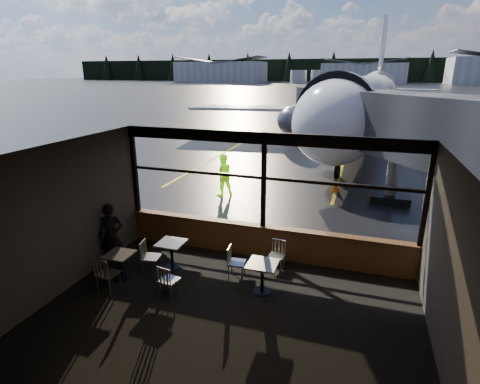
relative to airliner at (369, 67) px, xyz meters
The scene contains 32 objects.
ground_plane 99.42m from the airliner, 91.35° to the left, with size 520.00×520.00×0.00m, color black.
carpet_floor 24.45m from the airliner, 95.64° to the right, with size 8.00×6.00×0.01m, color black.
ceiling 23.93m from the airliner, 95.64° to the right, with size 8.00×6.00×0.04m, color #38332D.
wall_left 24.84m from the airliner, 104.96° to the right, with size 0.04×6.00×3.50m, color #49413A.
wall_right 24.07m from the airliner, 86.01° to the right, with size 0.04×6.00×3.50m, color #49413A.
wall_back 27.09m from the airliner, 95.01° to the right, with size 8.00×0.04×3.50m, color #49413A.
window_sill 21.44m from the airliner, 96.45° to the right, with size 8.00×0.28×0.90m, color #59351B.
window_header 20.97m from the airliner, 96.45° to the right, with size 8.00×0.18×0.30m, color black.
mullion_left 21.90m from the airliner, 106.88° to the right, with size 0.12×0.12×2.60m, color black.
mullion_centre 21.11m from the airliner, 96.45° to the right, with size 0.12×0.12×2.60m, color black.
mullion_right 21.04m from the airliner, 85.58° to the right, with size 0.12×0.12×2.60m, color black.
window_transom 21.10m from the airliner, 96.45° to the right, with size 8.00×0.10×0.08m, color black.
airliner is the anchor object (origin of this frame).
jet_bridge 15.58m from the airliner, 85.30° to the right, with size 8.95×10.93×4.77m, color #2D2D30, non-canonical shape.
cafe_table_near 23.11m from the airliner, 94.79° to the right, with size 0.68×0.68×0.75m, color gray, non-canonical shape.
cafe_table_mid 23.10m from the airliner, 101.36° to the right, with size 0.67×0.67×0.74m, color #A09B93, non-canonical shape.
cafe_table_left 24.16m from the airliner, 103.20° to the right, with size 0.63×0.63×0.69m, color #A9A49B, non-canonical shape.
chair_near_w 22.80m from the airliner, 96.83° to the right, with size 0.47×0.47×0.87m, color #B8B3A6, non-canonical shape.
chair_near_n 22.05m from the airliner, 94.77° to the right, with size 0.45×0.45×0.83m, color #BCB6AA, non-canonical shape.
chair_mid_s 24.16m from the airliner, 99.39° to the right, with size 0.45×0.45×0.83m, color beige, non-canonical shape.
chair_mid_w 23.57m from the airliner, 102.00° to the right, with size 0.50×0.50×0.91m, color #ADA99C, non-canonical shape.
chair_left_s 24.68m from the airliner, 102.71° to the right, with size 0.51×0.51×0.93m, color #ADA79C, non-canonical shape.
passenger 23.70m from the airliner, 104.96° to the right, with size 0.63×0.41×1.72m, color black.
ground_crew 17.38m from the airliner, 108.57° to the right, with size 0.86×0.67×1.77m, color #BFF219.
cone_nose 14.77m from the airliner, 93.64° to the right, with size 0.35×0.35×0.49m, color #FF6808.
cone_wing 7.85m from the airliner, behind, with size 0.32×0.32×0.45m, color orange.
hangar_left 174.91m from the airliner, 114.43° to the left, with size 45.00×18.00×11.00m, color silver, non-canonical shape.
hangar_mid 164.27m from the airliner, 90.82° to the left, with size 38.00×15.00×10.00m, color silver, non-canonical shape.
fuel_tank_a 164.48m from the airliner, 101.34° to the left, with size 8.00×8.00×6.00m, color silver.
fuel_tank_b 162.81m from the airliner, 97.89° to the left, with size 8.00×8.00×6.00m, color silver.
fuel_tank_c 161.74m from the airliner, 94.38° to the left, with size 8.00×8.00×6.00m, color silver.
treeline 189.27m from the airliner, 90.71° to the left, with size 360.00×3.00×12.00m, color black.
Camera 1 is at (2.36, -9.24, 4.96)m, focal length 28.00 mm.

